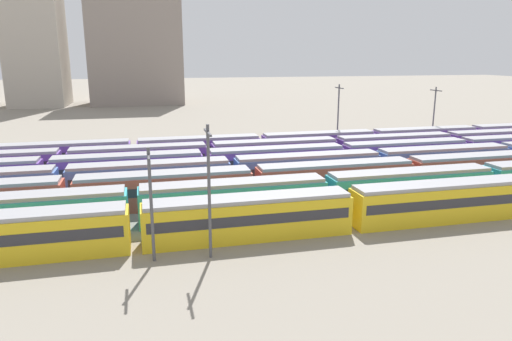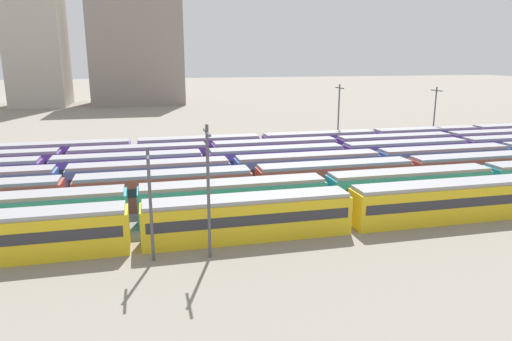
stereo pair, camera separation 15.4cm
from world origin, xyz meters
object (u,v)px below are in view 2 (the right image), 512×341
(train_track_3, at_px, (378,165))
(train_track_4, at_px, (343,157))
(train_track_0, at_px, (350,209))
(catenary_pole_2, at_px, (150,199))
(train_track_1, at_px, (326,193))
(catenary_pole_3, at_px, (435,114))
(train_track_2, at_px, (410,174))
(train_track_5, at_px, (275,153))
(catenary_pole_0, at_px, (208,186))
(catenary_pole_1, at_px, (339,115))
(train_track_6, at_px, (373,141))

(train_track_3, xyz_separation_m, train_track_4, (-2.51, 5.20, 0.00))
(train_track_0, relative_size, catenary_pole_2, 8.40)
(train_track_1, height_order, train_track_3, same)
(train_track_4, bearing_deg, catenary_pole_3, 30.56)
(train_track_3, relative_size, catenary_pole_2, 12.65)
(train_track_2, xyz_separation_m, train_track_5, (-12.05, 15.60, 0.00))
(train_track_2, height_order, catenary_pole_0, catenary_pole_0)
(train_track_5, height_order, catenary_pole_1, catenary_pole_1)
(train_track_1, xyz_separation_m, train_track_4, (8.76, 15.60, 0.00))
(train_track_5, height_order, train_track_6, same)
(train_track_2, bearing_deg, catenary_pole_1, 87.39)
(train_track_4, relative_size, catenary_pole_0, 10.73)
(train_track_6, bearing_deg, train_track_0, -120.71)
(train_track_4, height_order, train_track_6, same)
(train_track_1, height_order, catenary_pole_2, catenary_pole_2)
(train_track_0, height_order, catenary_pole_2, catenary_pole_2)
(catenary_pole_1, height_order, catenary_pole_2, catenary_pole_1)
(train_track_6, bearing_deg, catenary_pole_2, -136.67)
(train_track_0, xyz_separation_m, train_track_2, (12.43, 10.40, 0.00))
(train_track_2, bearing_deg, train_track_6, 73.65)
(train_track_4, relative_size, train_track_6, 1.00)
(train_track_2, distance_m, catenary_pole_1, 24.16)
(train_track_3, xyz_separation_m, catenary_pole_0, (-24.28, -18.84, 3.89))
(train_track_6, relative_size, catenary_pole_3, 10.99)
(train_track_6, distance_m, catenary_pole_3, 13.96)
(train_track_5, relative_size, catenary_pole_2, 10.53)
(train_track_2, xyz_separation_m, catenary_pole_3, (19.15, 24.01, 3.77))
(train_track_3, relative_size, catenary_pole_3, 10.99)
(train_track_6, height_order, catenary_pole_2, catenary_pole_2)
(train_track_2, xyz_separation_m, catenary_pole_1, (1.08, 23.78, 4.13))
(train_track_0, xyz_separation_m, catenary_pole_1, (13.51, 34.18, 4.13))
(catenary_pole_0, xyz_separation_m, catenary_pole_3, (44.82, 37.66, -0.13))
(train_track_1, relative_size, catenary_pole_2, 8.40)
(train_track_0, relative_size, train_track_1, 1.00)
(train_track_4, distance_m, catenary_pole_1, 14.86)
(train_track_5, xyz_separation_m, catenary_pole_1, (13.13, 8.18, 4.13))
(train_track_1, relative_size, train_track_6, 0.66)
(train_track_1, bearing_deg, train_track_4, 60.68)
(catenary_pole_1, xyz_separation_m, catenary_pole_3, (18.07, 0.24, -0.37))
(train_track_6, bearing_deg, train_track_4, -133.87)
(train_track_0, height_order, train_track_1, same)
(train_track_2, xyz_separation_m, catenary_pole_2, (-29.99, -13.25, 3.07))
(catenary_pole_2, relative_size, catenary_pole_3, 0.87)
(train_track_1, xyz_separation_m, catenary_pole_2, (-17.33, -8.05, 3.07))
(train_track_0, bearing_deg, train_track_6, 59.29)
(catenary_pole_0, relative_size, catenary_pole_2, 1.18)
(train_track_6, xyz_separation_m, catenary_pole_3, (13.05, 3.21, 3.77))
(train_track_4, xyz_separation_m, train_track_6, (10.00, 10.40, 0.00))
(train_track_5, xyz_separation_m, train_track_6, (18.15, 5.20, 0.00))
(train_track_5, distance_m, catenary_pole_2, 34.11)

